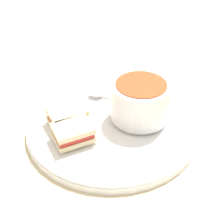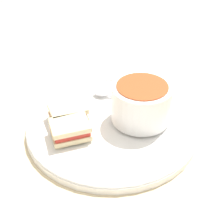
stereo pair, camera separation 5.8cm
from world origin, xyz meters
name	(u,v)px [view 2 (the right image)]	position (x,y,z in m)	size (l,w,h in m)	color
ground_plane	(112,128)	(0.00, 0.00, 0.00)	(2.40, 2.40, 0.00)	beige
plate	(112,124)	(0.00, 0.00, 0.01)	(0.33, 0.33, 0.02)	white
soup_bowl	(141,102)	(0.05, -0.01, 0.05)	(0.11, 0.11, 0.07)	white
spoon	(105,94)	(0.01, 0.09, 0.02)	(0.11, 0.08, 0.01)	silver
sandwich_half_near	(68,113)	(-0.08, 0.03, 0.03)	(0.07, 0.06, 0.03)	beige
sandwich_half_far	(70,129)	(-0.08, -0.02, 0.03)	(0.07, 0.06, 0.03)	beige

